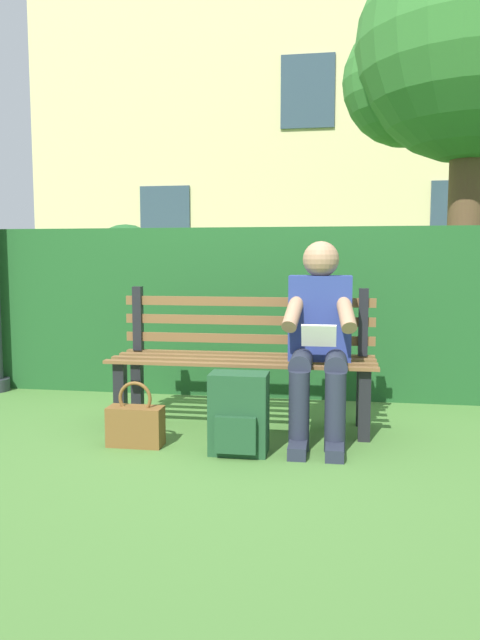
# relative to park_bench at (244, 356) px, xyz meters

# --- Properties ---
(ground) EXTENTS (60.00, 60.00, 0.00)m
(ground) POSITION_rel_park_bench_xyz_m (0.00, 0.07, -0.45)
(ground) COLOR #477533
(park_bench) EXTENTS (1.67, 0.48, 0.88)m
(park_bench) POSITION_rel_park_bench_xyz_m (0.00, 0.00, 0.00)
(park_bench) COLOR black
(park_bench) RESTS_ON ground
(person_seated) EXTENTS (0.44, 0.73, 1.18)m
(person_seated) POSITION_rel_park_bench_xyz_m (-0.48, 0.17, 0.18)
(person_seated) COLOR navy
(person_seated) RESTS_ON ground
(hedge_backdrop) EXTENTS (6.10, 0.88, 1.47)m
(hedge_backdrop) POSITION_rel_park_bench_xyz_m (-0.34, -1.14, 0.25)
(hedge_backdrop) COLOR #1E5123
(hedge_backdrop) RESTS_ON ground
(tree) EXTENTS (2.49, 2.37, 4.44)m
(tree) POSITION_rel_park_bench_xyz_m (-1.81, -2.95, 2.72)
(tree) COLOR brown
(tree) RESTS_ON ground
(building_facade) EXTENTS (9.96, 2.99, 6.20)m
(building_facade) POSITION_rel_park_bench_xyz_m (-0.06, -8.07, 2.65)
(building_facade) COLOR beige
(building_facade) RESTS_ON ground
(backpack) EXTENTS (0.32, 0.27, 0.45)m
(backpack) POSITION_rel_park_bench_xyz_m (-0.06, 0.58, -0.23)
(backpack) COLOR #1E4728
(backpack) RESTS_ON ground
(handbag) EXTENTS (0.32, 0.14, 0.38)m
(handbag) POSITION_rel_park_bench_xyz_m (0.55, 0.54, -0.32)
(handbag) COLOR brown
(handbag) RESTS_ON ground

